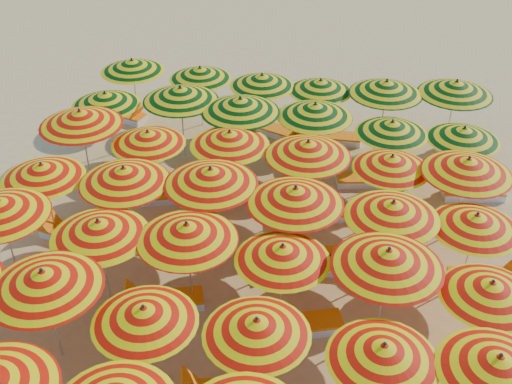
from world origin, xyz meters
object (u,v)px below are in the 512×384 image
(umbrella_15, at_px, (283,253))
(umbrella_18, at_px, (42,171))
(umbrella_41, at_px, (456,88))
(lounger_17, at_px, (323,213))
(lounger_22, at_px, (332,137))
(umbrella_10, at_px, (383,352))
(umbrella_37, at_px, (200,73))
(umbrella_29, at_px, (468,166))
(lounger_19, at_px, (471,192))
(umbrella_26, at_px, (230,138))
(lounger_18, at_px, (367,179))
(umbrella_13, at_px, (99,229))
(umbrella_31, at_px, (180,94))
(lounger_10, at_px, (505,359))
(umbrella_16, at_px, (388,258))
(lounger_11, at_px, (71,233))
(umbrella_30, at_px, (105,99))
(umbrella_12, at_px, (0,207))
(umbrella_24, at_px, (80,118))
(umbrella_34, at_px, (392,127))
(lounger_15, at_px, (173,195))
(umbrella_33, at_px, (315,110))
(lounger_16, at_px, (216,190))
(umbrella_27, at_px, (308,149))
(umbrella_28, at_px, (392,162))
(umbrella_19, at_px, (124,175))
(lounger_8, at_px, (164,301))
(lounger_23, at_px, (461,146))
(umbrella_7, at_px, (43,280))
(umbrella_35, at_px, (464,134))
(umbrella_38, at_px, (262,80))
(umbrella_20, at_px, (211,176))
(lounger_9, at_px, (302,325))
(lounger_12, at_px, (314,258))
(umbrella_21, at_px, (295,196))
(lounger_13, at_px, (362,268))
(umbrella_22, at_px, (393,210))
(lounger_14, at_px, (487,277))
(umbrella_8, at_px, (144,315))
(umbrella_39, at_px, (321,86))
(umbrella_11, at_px, (498,364))
(lounger_21, at_px, (279,132))
(umbrella_32, at_px, (240,105))

(umbrella_15, bearing_deg, umbrella_18, 163.54)
(umbrella_41, distance_m, lounger_17, 5.93)
(lounger_17, bearing_deg, lounger_22, -101.87)
(umbrella_10, height_order, umbrella_37, umbrella_37)
(umbrella_29, height_order, lounger_19, umbrella_29)
(umbrella_15, xyz_separation_m, lounger_17, (0.50, 3.92, -1.74))
(umbrella_15, bearing_deg, umbrella_10, -46.56)
(umbrella_26, bearing_deg, lounger_19, 12.64)
(lounger_18, bearing_deg, umbrella_13, -145.05)
(umbrella_13, bearing_deg, umbrella_31, 91.13)
(lounger_10, distance_m, lounger_19, 6.12)
(umbrella_16, distance_m, lounger_11, 8.37)
(lounger_18, bearing_deg, umbrella_30, 167.11)
(umbrella_37, relative_size, lounger_19, 1.47)
(umbrella_12, bearing_deg, umbrella_24, 88.81)
(umbrella_30, distance_m, umbrella_34, 8.43)
(umbrella_41, relative_size, lounger_15, 1.34)
(umbrella_33, relative_size, lounger_11, 1.28)
(lounger_16, bearing_deg, umbrella_31, 129.82)
(umbrella_27, xyz_separation_m, lounger_22, (0.34, 4.13, -1.94))
(umbrella_28, distance_m, lounger_11, 8.45)
(umbrella_19, height_order, lounger_8, umbrella_19)
(umbrella_31, height_order, lounger_23, umbrella_31)
(umbrella_7, relative_size, umbrella_35, 0.98)
(umbrella_38, height_order, umbrella_41, umbrella_41)
(umbrella_20, bearing_deg, lounger_9, -42.97)
(umbrella_10, bearing_deg, lounger_12, 111.06)
(umbrella_19, xyz_separation_m, lounger_19, (8.68, 3.86, -1.93))
(umbrella_38, bearing_deg, lounger_23, 1.64)
(umbrella_21, height_order, lounger_13, umbrella_21)
(umbrella_21, distance_m, umbrella_22, 2.20)
(lounger_12, distance_m, lounger_14, 4.12)
(lounger_19, bearing_deg, umbrella_29, 61.62)
(umbrella_12, bearing_deg, lounger_12, 15.46)
(umbrella_8, height_order, lounger_17, umbrella_8)
(umbrella_7, relative_size, umbrella_39, 1.05)
(umbrella_34, bearing_deg, umbrella_37, 158.22)
(umbrella_29, bearing_deg, umbrella_10, -106.21)
(umbrella_31, bearing_deg, umbrella_11, -46.17)
(umbrella_15, xyz_separation_m, umbrella_35, (4.01, 5.96, -0.03))
(umbrella_7, xyz_separation_m, umbrella_11, (8.38, -0.24, -0.20))
(lounger_10, bearing_deg, lounger_8, -168.66)
(umbrella_33, bearing_deg, lounger_23, 25.15)
(umbrella_39, bearing_deg, lounger_13, -73.71)
(lounger_21, bearing_deg, umbrella_33, -34.05)
(umbrella_12, distance_m, umbrella_32, 7.19)
(umbrella_18, bearing_deg, lounger_12, 1.28)
(umbrella_24, xyz_separation_m, umbrella_38, (4.33, 3.90, -0.24))
(umbrella_8, height_order, umbrella_13, umbrella_13)
(umbrella_24, xyz_separation_m, lounger_22, (6.67, 3.84, -2.01))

